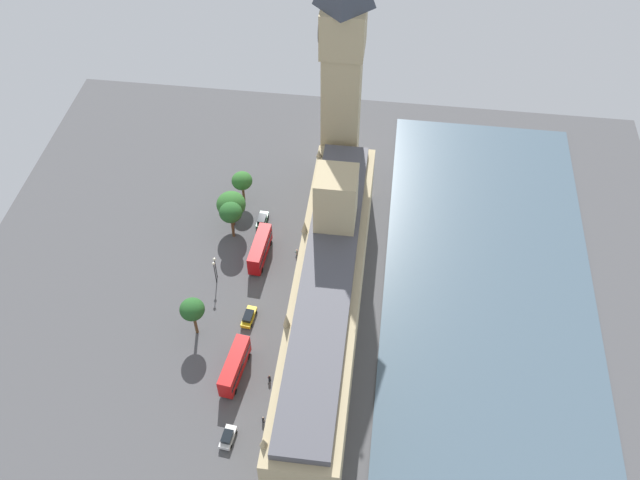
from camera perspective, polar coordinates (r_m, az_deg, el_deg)
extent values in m
plane|color=#4C4C4F|center=(131.71, -0.31, -6.82)|extent=(140.25, 140.25, 0.00)
cube|color=#475B6B|center=(133.10, 13.83, -8.02)|extent=(40.82, 126.22, 0.25)
cube|color=tan|center=(126.07, 0.58, -5.14)|extent=(11.72, 70.25, 13.60)
cube|color=tan|center=(129.26, 1.26, 1.03)|extent=(7.36, 7.36, 26.37)
cube|color=#4C4C54|center=(120.08, 0.61, -2.96)|extent=(8.91, 67.44, 1.60)
cone|color=tan|center=(142.39, -0.09, 7.13)|extent=(1.20, 1.20, 1.81)
cone|color=tan|center=(127.00, -1.28, 1.11)|extent=(1.20, 1.20, 2.73)
cone|color=tan|center=(113.71, -2.77, -6.55)|extent=(1.20, 1.20, 3.05)
cone|color=tan|center=(103.70, -4.66, -16.18)|extent=(1.20, 1.20, 1.89)
cube|color=tan|center=(146.31, 1.71, 9.65)|extent=(7.53, 7.53, 33.86)
cube|color=tan|center=(134.02, 1.93, 16.89)|extent=(8.29, 8.29, 9.26)
cylinder|color=silver|center=(134.41, 0.02, 17.02)|extent=(0.25, 5.73, 5.73)
torus|color=black|center=(134.41, 0.02, 17.02)|extent=(0.24, 5.97, 5.97)
cylinder|color=silver|center=(137.70, 2.12, 17.81)|extent=(5.73, 0.25, 5.73)
torus|color=black|center=(137.70, 2.12, 17.81)|extent=(5.97, 0.24, 5.97)
cube|color=#19472D|center=(148.30, -4.75, 1.64)|extent=(2.02, 4.71, 0.75)
cube|color=black|center=(147.64, -4.79, 1.76)|extent=(1.66, 2.65, 0.65)
cylinder|color=black|center=(149.73, -4.94, 1.98)|extent=(0.27, 0.69, 0.68)
cylinder|color=black|center=(149.41, -4.30, 1.91)|extent=(0.27, 0.69, 0.68)
cylinder|color=black|center=(147.75, -5.19, 1.16)|extent=(0.27, 0.69, 0.68)
cylinder|color=black|center=(147.42, -4.54, 1.09)|extent=(0.27, 0.69, 0.68)
cube|color=#B20C0F|center=(140.23, -4.94, -0.73)|extent=(3.19, 10.64, 4.20)
cube|color=black|center=(140.17, -4.94, -0.71)|extent=(3.22, 10.25, 0.70)
cylinder|color=black|center=(139.32, -4.80, -2.48)|extent=(0.42, 1.12, 1.10)
cylinder|color=black|center=(139.80, -5.71, -2.34)|extent=(0.42, 1.12, 1.10)
cylinder|color=black|center=(143.90, -4.09, -0.27)|extent=(0.42, 1.12, 1.10)
cylinder|color=black|center=(144.37, -4.97, -0.14)|extent=(0.42, 1.12, 1.10)
cube|color=gold|center=(132.32, -5.85, -6.30)|extent=(2.35, 4.97, 0.75)
cube|color=black|center=(131.62, -5.90, -6.20)|extent=(1.83, 2.84, 0.65)
cylinder|color=black|center=(133.66, -5.99, -5.80)|extent=(0.32, 0.70, 0.68)
cylinder|color=black|center=(133.27, -5.29, -5.94)|extent=(0.32, 0.70, 0.68)
cylinder|color=black|center=(132.00, -6.39, -6.85)|extent=(0.32, 0.70, 0.68)
cylinder|color=black|center=(131.60, -5.68, -6.99)|extent=(0.32, 0.70, 0.68)
cube|color=red|center=(124.34, -7.01, -10.21)|extent=(3.78, 10.73, 4.20)
cube|color=black|center=(124.27, -7.01, -10.19)|extent=(3.79, 10.34, 0.70)
cylinder|color=black|center=(128.16, -6.88, -9.24)|extent=(0.48, 1.13, 1.10)
cylinder|color=black|center=(127.62, -5.89, -9.47)|extent=(0.48, 1.13, 1.10)
cylinder|color=black|center=(124.72, -7.99, -11.98)|extent=(0.48, 1.13, 1.10)
cylinder|color=black|center=(124.16, -6.97, -12.23)|extent=(0.48, 1.13, 1.10)
cube|color=silver|center=(120.08, -7.55, -15.73)|extent=(2.33, 4.38, 0.75)
cube|color=black|center=(119.37, -7.62, -15.67)|extent=(1.83, 2.51, 0.65)
cylinder|color=black|center=(121.15, -7.73, -15.17)|extent=(0.32, 0.70, 0.68)
cylinder|color=black|center=(120.76, -6.92, -15.36)|extent=(0.32, 0.70, 0.68)
cylinder|color=black|center=(120.09, -8.15, -16.26)|extent=(0.32, 0.70, 0.68)
cylinder|color=black|center=(119.70, -7.34, -16.47)|extent=(0.32, 0.70, 0.68)
cylinder|color=black|center=(121.02, -4.68, -14.46)|extent=(0.59, 0.59, 1.27)
sphere|color=beige|center=(120.35, -4.70, -14.30)|extent=(0.24, 0.24, 0.24)
cube|color=gray|center=(120.86, -4.58, -14.53)|extent=(0.25, 0.30, 0.23)
cylinder|color=black|center=(124.76, -4.16, -11.25)|extent=(0.64, 0.64, 1.36)
sphere|color=#8C6647|center=(124.06, -4.18, -11.05)|extent=(0.26, 0.26, 0.26)
cube|color=maroon|center=(124.81, -4.25, -11.15)|extent=(0.27, 0.31, 0.24)
cylinder|color=gray|center=(141.75, -1.90, -1.03)|extent=(0.59, 0.59, 1.37)
sphere|color=tan|center=(141.14, -1.91, -0.82)|extent=(0.26, 0.26, 0.26)
cube|color=#336B60|center=(141.79, -2.00, -0.98)|extent=(0.20, 0.33, 0.25)
cylinder|color=brown|center=(147.66, -7.14, 1.77)|extent=(0.56, 0.56, 3.79)
ellipsoid|color=#2D6628|center=(144.71, -7.30, 2.91)|extent=(6.05, 6.05, 5.14)
cylinder|color=brown|center=(152.58, -6.30, 3.83)|extent=(0.56, 0.56, 4.08)
ellipsoid|color=#2D6628|center=(150.04, -6.41, 4.85)|extent=(4.46, 4.46, 3.79)
cylinder|color=brown|center=(144.86, -7.17, 1.04)|extent=(0.56, 0.56, 5.27)
ellipsoid|color=#235623|center=(141.71, -7.33, 2.26)|extent=(4.69, 4.69, 3.98)
cylinder|color=brown|center=(130.34, -10.17, -6.76)|extent=(0.56, 0.56, 5.42)
ellipsoid|color=#235623|center=(126.82, -10.43, -5.61)|extent=(4.52, 4.52, 3.84)
cylinder|color=black|center=(138.00, -8.53, -2.33)|extent=(0.18, 0.18, 5.13)
sphere|color=#F2EAC6|center=(135.85, -8.66, -1.57)|extent=(0.56, 0.56, 0.56)
cylinder|color=black|center=(136.92, -8.58, -2.75)|extent=(0.18, 0.18, 5.55)
sphere|color=#F2EAC6|center=(134.59, -8.73, -1.92)|extent=(0.56, 0.56, 0.56)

